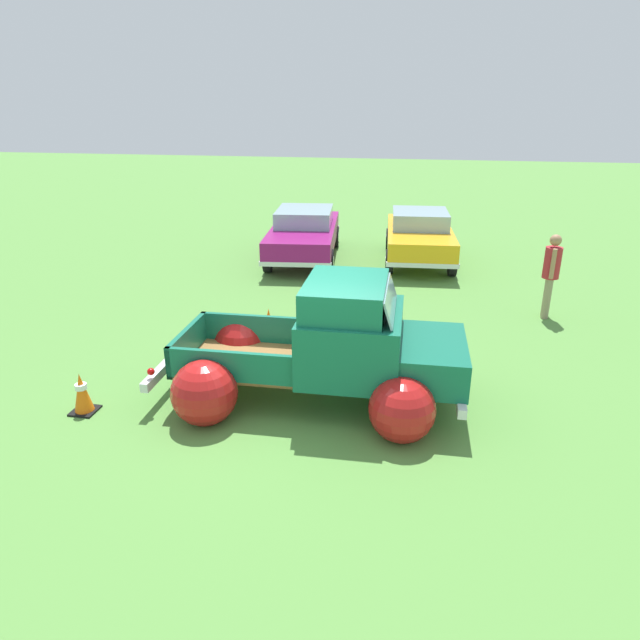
% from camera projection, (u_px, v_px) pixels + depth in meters
% --- Properties ---
extents(ground_plane, '(80.00, 80.00, 0.00)m').
position_uv_depth(ground_plane, '(309.00, 396.00, 8.79)').
color(ground_plane, '#548C3D').
extents(vintage_pickup_truck, '(4.66, 2.84, 1.96)m').
position_uv_depth(vintage_pickup_truck, '(334.00, 354.00, 8.45)').
color(vintage_pickup_truck, black).
rests_on(vintage_pickup_truck, ground).
extents(show_car_0, '(2.37, 4.83, 1.43)m').
position_uv_depth(show_car_0, '(304.00, 232.00, 16.30)').
color(show_car_0, black).
rests_on(show_car_0, ground).
extents(show_car_1, '(2.14, 4.31, 1.43)m').
position_uv_depth(show_car_1, '(419.00, 235.00, 15.99)').
color(show_car_1, black).
rests_on(show_car_1, ground).
extents(spectator_0, '(0.38, 0.54, 1.79)m').
position_uv_depth(spectator_0, '(551.00, 271.00, 11.67)').
color(spectator_0, gray).
rests_on(spectator_0, ground).
extents(lane_cone_0, '(0.36, 0.36, 0.63)m').
position_uv_depth(lane_cone_0, '(82.00, 393.00, 8.24)').
color(lane_cone_0, black).
rests_on(lane_cone_0, ground).
extents(lane_cone_1, '(0.36, 0.36, 0.63)m').
position_uv_depth(lane_cone_1, '(269.00, 324.00, 10.80)').
color(lane_cone_1, black).
rests_on(lane_cone_1, ground).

